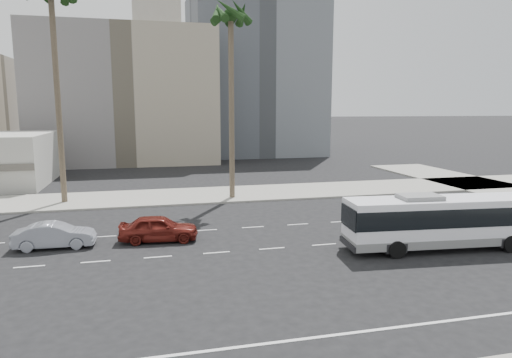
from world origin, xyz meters
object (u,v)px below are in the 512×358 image
object	(u,v)px
city_bus	(442,220)
palm_near	(231,19)
car_a	(159,228)
car_b	(55,235)

from	to	relation	value
city_bus	palm_near	xyz separation A→B (m)	(-8.44, 15.82, 12.81)
palm_near	car_a	bearing A→B (deg)	-119.99
city_bus	car_a	bearing A→B (deg)	166.19
car_b	palm_near	distance (m)	21.02
car_a	car_b	distance (m)	5.50
car_a	car_b	world-z (taller)	car_a
car_a	car_b	bearing A→B (deg)	95.09
city_bus	car_b	bearing A→B (deg)	170.93
car_a	city_bus	bearing A→B (deg)	-103.13
city_bus	car_a	xyz separation A→B (m)	(-14.69, 4.98, -0.82)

